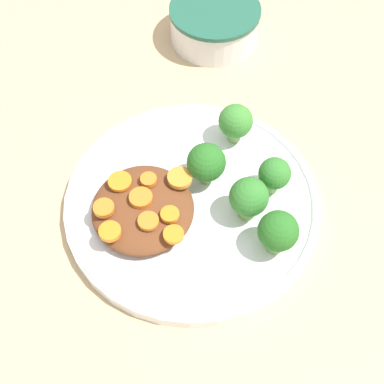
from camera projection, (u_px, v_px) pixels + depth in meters
The scene contains 18 objects.
ground_plane at pixel (192, 207), 0.62m from camera, with size 4.00×4.00×0.00m, color tan.
plate at pixel (192, 202), 0.61m from camera, with size 0.29×0.29×0.02m.
dip_bowl at pixel (215, 22), 0.75m from camera, with size 0.13×0.13×0.05m.
stew_mound at pixel (143, 209), 0.58m from camera, with size 0.11×0.12×0.02m, color brown.
broccoli_floret_0 at pixel (206, 163), 0.59m from camera, with size 0.04×0.04×0.06m.
broccoli_floret_1 at pixel (274, 174), 0.58m from camera, with size 0.04×0.04×0.05m.
broccoli_floret_2 at pixel (236, 122), 0.62m from camera, with size 0.04×0.04×0.05m.
broccoli_floret_3 at pixel (249, 198), 0.57m from camera, with size 0.04×0.04×0.06m.
broccoli_floret_4 at pixel (278, 232), 0.54m from camera, with size 0.04×0.04×0.06m.
carrot_slice_0 at pixel (120, 181), 0.58m from camera, with size 0.03×0.03×0.00m, color orange.
carrot_slice_1 at pixel (110, 231), 0.55m from camera, with size 0.02×0.02×0.01m, color orange.
carrot_slice_2 at pixel (141, 198), 0.57m from camera, with size 0.03×0.03×0.01m, color orange.
carrot_slice_3 at pixel (180, 178), 0.59m from camera, with size 0.03×0.03×0.01m, color orange.
carrot_slice_4 at pixel (104, 208), 0.56m from camera, with size 0.02×0.02×0.01m, color orange.
carrot_slice_5 at pixel (170, 214), 0.56m from camera, with size 0.02×0.02×0.01m, color orange.
carrot_slice_6 at pixel (149, 180), 0.58m from camera, with size 0.02×0.02×0.01m, color orange.
carrot_slice_7 at pixel (174, 234), 0.55m from camera, with size 0.02×0.02×0.00m, color orange.
carrot_slice_8 at pixel (148, 221), 0.56m from camera, with size 0.02×0.02×0.00m, color orange.
Camera 1 is at (0.01, -0.32, 0.52)m, focal length 50.00 mm.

